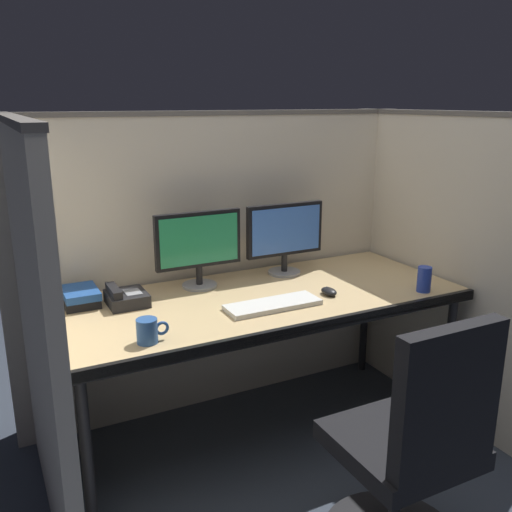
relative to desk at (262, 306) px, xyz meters
The scene contains 14 objects.
ground_plane 0.75m from the desk, 90.00° to the right, with size 8.00×8.00×0.00m, color #383F4C.
cubicle_partition_rear 0.47m from the desk, 90.00° to the left, with size 2.21×0.06×1.57m.
cubicle_partition_left 1.00m from the desk, behind, with size 0.06×1.41×1.57m.
cubicle_partition_right 1.00m from the desk, ahead, with size 0.06×1.41×1.57m.
desk is the anchor object (origin of this frame).
office_chair 0.99m from the desk, 84.72° to the right, with size 0.52×0.52×0.97m.
monitor_left 0.43m from the desk, 128.78° to the left, with size 0.43×0.17×0.37m.
monitor_right 0.46m from the desk, 44.14° to the left, with size 0.43×0.17×0.37m.
keyboard_main 0.16m from the desk, 98.54° to the right, with size 0.43×0.15×0.02m, color silver.
computer_mouse 0.32m from the desk, 23.25° to the right, with size 0.06×0.10×0.04m.
desk_phone 0.63m from the desk, 163.26° to the left, with size 0.17×0.19×0.09m.
book_stack 0.83m from the desk, 160.53° to the left, with size 0.15×0.22×0.07m.
coffee_mug 0.68m from the desk, 157.17° to the right, with size 0.13×0.08×0.09m.
soda_can 0.78m from the desk, 21.63° to the right, with size 0.07×0.07×0.12m, color #263FB2.
Camera 1 is at (-1.13, -1.88, 1.62)m, focal length 39.00 mm.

